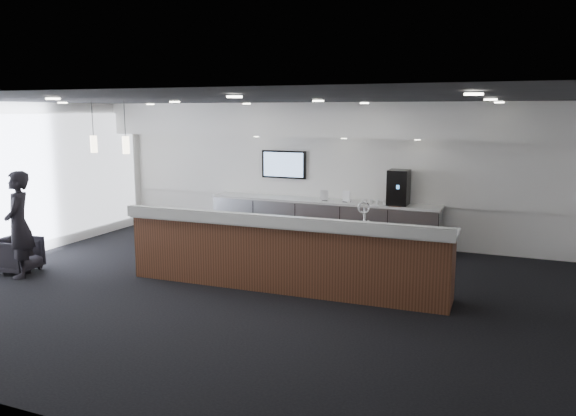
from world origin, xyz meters
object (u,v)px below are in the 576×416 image
at_px(lounge_guest, 19,224).
at_px(service_counter, 284,253).
at_px(coffee_machine, 399,187).
at_px(armchair, 17,255).

bearing_deg(lounge_guest, service_counter, 68.37).
bearing_deg(coffee_machine, lounge_guest, -142.20).
xyz_separation_m(service_counter, lounge_guest, (-4.44, -1.17, 0.34)).
distance_m(service_counter, armchair, 4.84).
distance_m(coffee_machine, lounge_guest, 7.10).
bearing_deg(coffee_machine, service_counter, -110.08).
xyz_separation_m(armchair, lounge_guest, (0.29, -0.17, 0.61)).
bearing_deg(service_counter, armchair, -169.57).
bearing_deg(armchair, lounge_guest, -125.42).
bearing_deg(lounge_guest, coffee_machine, 91.49).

